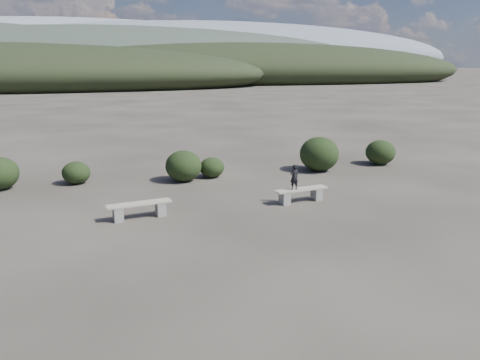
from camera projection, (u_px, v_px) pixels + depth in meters
name	position (u px, v px, depth m)	size (l,w,h in m)	color
ground	(289.00, 256.00, 11.46)	(1200.00, 1200.00, 0.00)	#2F2A24
bench_left	(140.00, 209.00, 14.20)	(1.99, 0.71, 0.49)	slate
bench_right	(301.00, 194.00, 15.88)	(1.94, 0.67, 0.48)	slate
seated_person	(294.00, 177.00, 15.61)	(0.31, 0.20, 0.85)	black
shrub_a	(76.00, 173.00, 18.30)	(1.08, 1.08, 0.89)	black
shrub_b	(183.00, 166.00, 18.69)	(1.45, 1.45, 1.24)	black
shrub_c	(212.00, 167.00, 19.36)	(1.04, 1.04, 0.83)	black
shrub_d	(319.00, 154.00, 20.50)	(1.72, 1.72, 1.50)	black
shrub_e	(380.00, 152.00, 21.86)	(1.38, 1.38, 1.15)	black
mountain_ridges	(97.00, 56.00, 323.38)	(500.00, 400.00, 56.00)	black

